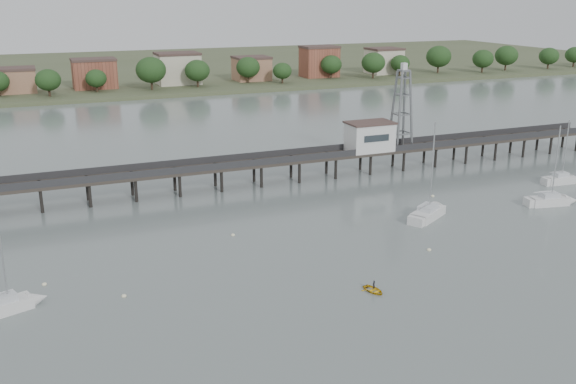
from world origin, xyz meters
The scene contains 12 objects.
ground_plane centered at (0.00, 0.00, 0.00)m, with size 500.00×500.00×0.00m, color slate.
pier centered at (0.00, 60.00, 3.79)m, with size 150.00×5.00×5.50m.
pier_building centered at (25.00, 60.00, 6.67)m, with size 8.40×5.40×5.30m.
lattice_tower centered at (31.50, 60.00, 11.10)m, with size 3.20×3.20×15.50m.
sailboat_a centered at (-35.03, 26.47, 0.65)m, with size 7.24×4.24×11.63m.
sailboat_e centered at (52.76, 40.73, 0.65)m, with size 7.11×2.49×11.67m.
sailboat_c centered at (21.87, 35.12, 0.63)m, with size 9.17×7.03×14.98m.
sailboat_d centered at (42.57, 32.19, 0.64)m, with size 8.23×3.80×13.14m.
yellow_dinghy centered at (1.33, 16.16, 0.00)m, with size 1.97×0.57×2.75m, color yellow.
dinghy_occupant centered at (1.33, 16.16, 0.00)m, with size 0.39×1.08×0.26m, color black.
mooring_buoys centered at (4.20, 31.45, 0.08)m, with size 80.91×19.57×0.39m.
far_shore centered at (0.36, 239.58, 0.95)m, with size 500.00×170.00×10.40m.
Camera 1 is at (-31.53, -39.50, 31.25)m, focal length 40.00 mm.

